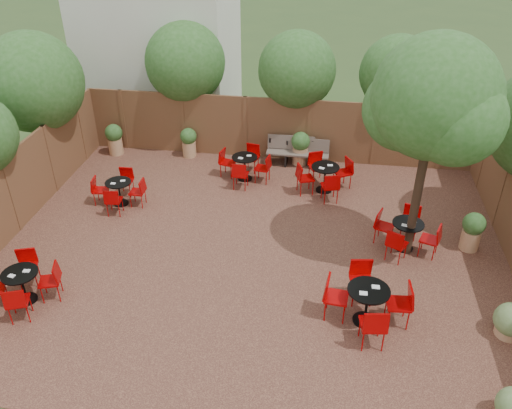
# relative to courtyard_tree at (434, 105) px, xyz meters

# --- Properties ---
(ground) EXTENTS (80.00, 80.00, 0.00)m
(ground) POSITION_rel_courtyard_tree_xyz_m (-3.65, -0.47, -3.72)
(ground) COLOR #354F23
(ground) RESTS_ON ground
(courtyard_paving) EXTENTS (12.00, 10.00, 0.02)m
(courtyard_paving) POSITION_rel_courtyard_tree_xyz_m (-3.65, -0.47, -3.71)
(courtyard_paving) COLOR #3D2019
(courtyard_paving) RESTS_ON ground
(fence_back) EXTENTS (12.00, 0.08, 2.00)m
(fence_back) POSITION_rel_courtyard_tree_xyz_m (-3.65, 4.53, -2.72)
(fence_back) COLOR brown
(fence_back) RESTS_ON ground
(fence_left) EXTENTS (0.08, 10.00, 2.00)m
(fence_left) POSITION_rel_courtyard_tree_xyz_m (-9.65, -0.47, -2.72)
(fence_left) COLOR brown
(fence_left) RESTS_ON ground
(neighbour_building) EXTENTS (5.00, 4.00, 8.00)m
(neighbour_building) POSITION_rel_courtyard_tree_xyz_m (-8.15, 7.53, 0.28)
(neighbour_building) COLOR silver
(neighbour_building) RESTS_ON ground
(overhang_foliage) EXTENTS (15.99, 10.74, 2.79)m
(overhang_foliage) POSITION_rel_courtyard_tree_xyz_m (-5.15, 2.26, -0.96)
(overhang_foliage) COLOR #29581C
(overhang_foliage) RESTS_ON ground
(courtyard_tree) EXTENTS (2.75, 2.65, 5.16)m
(courtyard_tree) POSITION_rel_courtyard_tree_xyz_m (0.00, 0.00, 0.00)
(courtyard_tree) COLOR black
(courtyard_tree) RESTS_ON courtyard_paving
(park_bench_left) EXTENTS (1.46, 0.48, 0.90)m
(park_bench_left) POSITION_rel_courtyard_tree_xyz_m (-3.18, 4.15, -3.24)
(park_bench_left) COLOR brown
(park_bench_left) RESTS_ON courtyard_paving
(park_bench_right) EXTENTS (1.38, 0.49, 0.84)m
(park_bench_right) POSITION_rel_courtyard_tree_xyz_m (-2.68, 4.15, -3.27)
(park_bench_right) COLOR brown
(park_bench_right) RESTS_ON courtyard_paving
(bistro_tables) EXTENTS (9.59, 7.43, 0.95)m
(bistro_tables) POSITION_rel_courtyard_tree_xyz_m (-3.53, 0.10, -3.27)
(bistro_tables) COLOR black
(bistro_tables) RESTS_ON courtyard_paving
(planters) EXTENTS (10.86, 4.41, 1.05)m
(planters) POSITION_rel_courtyard_tree_xyz_m (-4.14, 3.26, -3.16)
(planters) COLOR tan
(planters) RESTS_ON courtyard_paving
(low_shrubs) EXTENTS (2.16, 3.34, 0.72)m
(low_shrubs) POSITION_rel_courtyard_tree_xyz_m (1.04, -3.96, -3.37)
(low_shrubs) COLOR tan
(low_shrubs) RESTS_ON courtyard_paving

